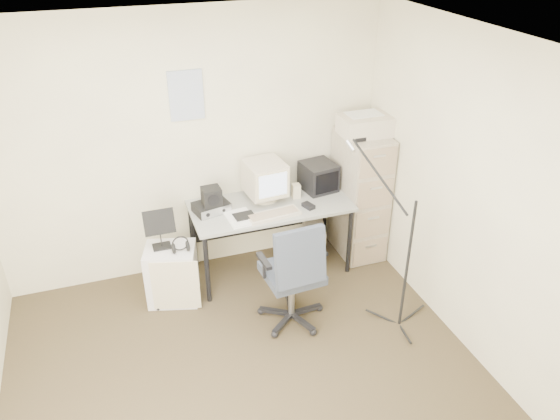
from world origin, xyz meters
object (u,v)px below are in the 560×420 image
object	(u,v)px
desk	(271,237)
office_chair	(292,271)
filing_cabinet	(360,195)
side_cart	(172,274)

from	to	relation	value
desk	office_chair	distance (m)	0.81
filing_cabinet	office_chair	bearing A→B (deg)	-141.42
filing_cabinet	office_chair	xyz separation A→B (m)	(-1.02, -0.82, -0.13)
desk	side_cart	distance (m)	1.01
side_cart	office_chair	bearing A→B (deg)	-18.40
office_chair	side_cart	bearing A→B (deg)	142.12
filing_cabinet	office_chair	distance (m)	1.32
filing_cabinet	desk	bearing A→B (deg)	-178.19
filing_cabinet	desk	size ratio (longest dim) A/B	0.87
filing_cabinet	office_chair	size ratio (longest dim) A/B	1.26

